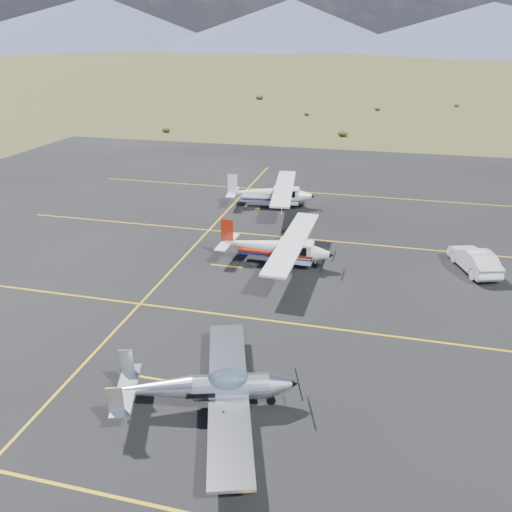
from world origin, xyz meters
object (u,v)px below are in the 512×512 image
at_px(aircraft_cessna, 276,247).
at_px(aircraft_plain, 271,193).
at_px(sedan, 474,260).
at_px(aircraft_low_wing, 210,387).

height_order(aircraft_cessna, aircraft_plain, aircraft_plain).
bearing_deg(aircraft_plain, sedan, -39.60).
xyz_separation_m(aircraft_low_wing, aircraft_cessna, (-0.25, 13.09, 0.20)).
bearing_deg(aircraft_cessna, aircraft_plain, 105.81).
xyz_separation_m(aircraft_cessna, sedan, (11.43, 1.89, -0.44)).
bearing_deg(aircraft_plain, aircraft_low_wing, -90.38).
distance_m(aircraft_low_wing, aircraft_cessna, 13.10).
height_order(aircraft_low_wing, aircraft_cessna, aircraft_cessna).
distance_m(aircraft_low_wing, sedan, 18.69).
relative_size(aircraft_low_wing, aircraft_plain, 0.87).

